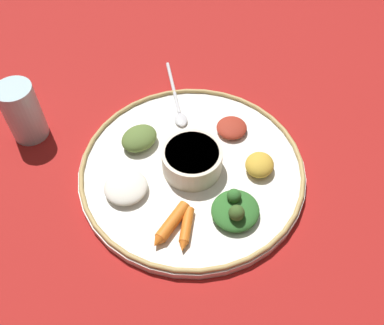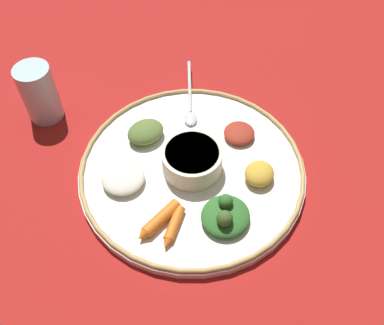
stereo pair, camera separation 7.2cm
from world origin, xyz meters
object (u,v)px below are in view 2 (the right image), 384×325
object	(u,v)px
carrot_near_spoon	(159,220)
drinking_glass	(41,96)
center_bowl	(192,159)
spoon	(190,102)
carrot_outer	(173,227)
greens_pile	(225,215)

from	to	relation	value
carrot_near_spoon	drinking_glass	bearing A→B (deg)	82.24
center_bowl	drinking_glass	distance (m)	0.31
spoon	carrot_outer	size ratio (longest dim) A/B	1.99
center_bowl	spoon	bearing A→B (deg)	40.87
spoon	greens_pile	xyz separation A→B (m)	(-0.16, -0.21, 0.01)
center_bowl	carrot_near_spoon	xyz separation A→B (m)	(-0.12, -0.03, -0.01)
carrot_near_spoon	carrot_outer	world-z (taller)	carrot_near_spoon
drinking_glass	greens_pile	bearing A→B (deg)	-86.54
greens_pile	carrot_outer	world-z (taller)	greens_pile
spoon	carrot_near_spoon	bearing A→B (deg)	-150.70
center_bowl	carrot_outer	bearing A→B (deg)	-154.15
spoon	carrot_near_spoon	xyz separation A→B (m)	(-0.23, -0.13, 0.01)
center_bowl	carrot_outer	xyz separation A→B (m)	(-0.11, -0.05, -0.02)
center_bowl	carrot_outer	distance (m)	0.12
center_bowl	greens_pile	xyz separation A→B (m)	(-0.05, -0.10, -0.01)
spoon	greens_pile	size ratio (longest dim) A/B	1.70
greens_pile	drinking_glass	xyz separation A→B (m)	(-0.02, 0.41, 0.02)
greens_pile	spoon	bearing A→B (deg)	51.64
center_bowl	drinking_glass	size ratio (longest dim) A/B	0.90
carrot_near_spoon	drinking_glass	xyz separation A→B (m)	(0.05, 0.34, 0.02)
greens_pile	carrot_outer	bearing A→B (deg)	141.52
center_bowl	drinking_glass	world-z (taller)	drinking_glass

